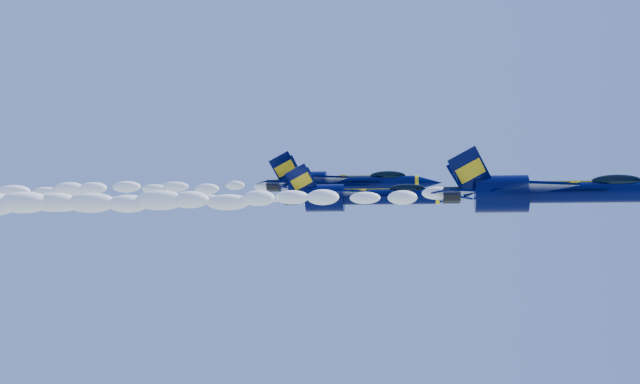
# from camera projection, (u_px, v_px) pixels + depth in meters

# --- Properties ---
(jet_lead) EXTENTS (18.56, 15.22, 6.90)m
(jet_lead) POSITION_uv_depth(u_px,v_px,m) (551.00, 192.00, 66.73)
(jet_lead) COLOR #00042E
(smoke_trail_jet_lead) EXTENTS (54.10, 2.36, 2.13)m
(smoke_trail_jet_lead) POSITION_uv_depth(u_px,v_px,m) (101.00, 203.00, 70.62)
(smoke_trail_jet_lead) COLOR white
(jet_second) EXTENTS (15.15, 12.43, 5.63)m
(jet_second) POSITION_uv_depth(u_px,v_px,m) (361.00, 197.00, 75.05)
(jet_second) COLOR #00042E
(jet_third) EXTENTS (16.48, 13.52, 6.13)m
(jet_third) POSITION_uv_depth(u_px,v_px,m) (343.00, 183.00, 84.16)
(jet_third) COLOR #00042E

